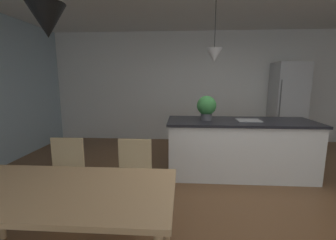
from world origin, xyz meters
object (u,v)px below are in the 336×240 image
object	(u,v)px
potted_plant_on_island	(207,107)
dining_table	(58,197)
chair_far_left	(63,175)
refrigerator	(287,105)
chair_far_right	(133,177)
kitchen_island	(239,147)

from	to	relation	value
potted_plant_on_island	dining_table	bearing A→B (deg)	-122.41
chair_far_left	refrigerator	world-z (taller)	refrigerator
dining_table	potted_plant_on_island	xyz separation A→B (m)	(1.32, 2.07, 0.46)
chair_far_right	dining_table	bearing A→B (deg)	-116.41
chair_far_right	potted_plant_on_island	size ratio (longest dim) A/B	2.24
chair_far_left	kitchen_island	size ratio (longest dim) A/B	0.38
kitchen_island	potted_plant_on_island	size ratio (longest dim) A/B	5.90
potted_plant_on_island	chair_far_left	bearing A→B (deg)	-143.51
kitchen_island	potted_plant_on_island	world-z (taller)	potted_plant_on_island
chair_far_right	chair_far_left	world-z (taller)	same
potted_plant_on_island	refrigerator	bearing A→B (deg)	41.94
dining_table	refrigerator	world-z (taller)	refrigerator
potted_plant_on_island	chair_far_right	bearing A→B (deg)	-125.84
chair_far_left	kitchen_island	bearing A→B (deg)	29.36
dining_table	chair_far_right	bearing A→B (deg)	63.59
dining_table	refrigerator	size ratio (longest dim) A/B	0.92
dining_table	chair_far_left	size ratio (longest dim) A/B	2.04
chair_far_right	refrigerator	distance (m)	4.32
chair_far_right	kitchen_island	size ratio (longest dim) A/B	0.38
dining_table	refrigerator	distance (m)	5.16
chair_far_right	potted_plant_on_island	distance (m)	1.69
refrigerator	kitchen_island	bearing A→B (deg)	-129.31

